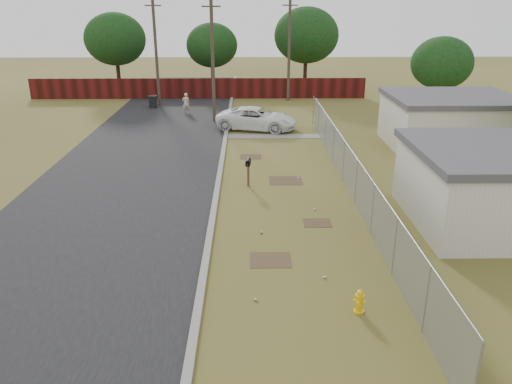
{
  "coord_description": "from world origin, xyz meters",
  "views": [
    {
      "loc": [
        -1.53,
        -20.04,
        8.3
      ],
      "look_at": [
        -1.24,
        -1.37,
        1.1
      ],
      "focal_mm": 35.0,
      "sensor_mm": 36.0,
      "label": 1
    }
  ],
  "objects_px": {
    "pickup_truck": "(257,119)",
    "pedestrian": "(186,103)",
    "mailbox": "(248,165)",
    "fire_hydrant": "(359,301)",
    "trash_bin": "(153,102)"
  },
  "relations": [
    {
      "from": "mailbox",
      "to": "trash_bin",
      "type": "bearing_deg",
      "value": 112.72
    },
    {
      "from": "pickup_truck",
      "to": "trash_bin",
      "type": "height_order",
      "value": "pickup_truck"
    },
    {
      "from": "mailbox",
      "to": "pedestrian",
      "type": "height_order",
      "value": "pedestrian"
    },
    {
      "from": "pickup_truck",
      "to": "trash_bin",
      "type": "distance_m",
      "value": 11.28
    },
    {
      "from": "fire_hydrant",
      "to": "pickup_truck",
      "type": "bearing_deg",
      "value": 96.71
    },
    {
      "from": "trash_bin",
      "to": "fire_hydrant",
      "type": "bearing_deg",
      "value": -69.34
    },
    {
      "from": "fire_hydrant",
      "to": "pedestrian",
      "type": "xyz_separation_m",
      "value": [
        -7.96,
        26.89,
        0.44
      ]
    },
    {
      "from": "fire_hydrant",
      "to": "trash_bin",
      "type": "distance_m",
      "value": 31.03
    },
    {
      "from": "pickup_truck",
      "to": "mailbox",
      "type": "bearing_deg",
      "value": -167.9
    },
    {
      "from": "mailbox",
      "to": "pedestrian",
      "type": "bearing_deg",
      "value": 106.32
    },
    {
      "from": "pedestrian",
      "to": "trash_bin",
      "type": "distance_m",
      "value": 3.69
    },
    {
      "from": "pickup_truck",
      "to": "pedestrian",
      "type": "distance_m",
      "value": 7.63
    },
    {
      "from": "fire_hydrant",
      "to": "pedestrian",
      "type": "distance_m",
      "value": 28.05
    },
    {
      "from": "mailbox",
      "to": "trash_bin",
      "type": "distance_m",
      "value": 20.26
    },
    {
      "from": "fire_hydrant",
      "to": "pickup_truck",
      "type": "distance_m",
      "value": 21.68
    }
  ]
}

